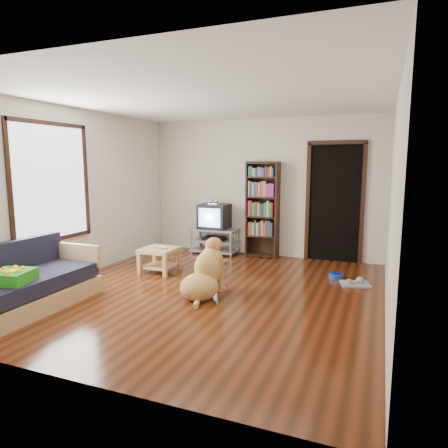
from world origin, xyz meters
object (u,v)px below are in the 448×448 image
at_px(laptop, 158,248).
at_px(dog_bowl, 336,276).
at_px(dog, 205,274).
at_px(coffee_table, 159,255).
at_px(crt_tv, 215,216).
at_px(green_cushion, 12,277).
at_px(sofa, 26,287).
at_px(tv_stand, 214,240).
at_px(grey_rag, 355,284).
at_px(bookshelf, 263,204).

xyz_separation_m(laptop, dog_bowl, (2.74, 0.70, -0.37)).
bearing_deg(dog, laptop, 147.06).
bearing_deg(coffee_table, crt_tv, 79.46).
bearing_deg(green_cushion, sofa, 99.20).
bearing_deg(green_cushion, tv_stand, 63.69).
xyz_separation_m(green_cushion, sofa, (-0.12, 0.29, -0.23)).
bearing_deg(dog_bowl, laptop, -165.58).
relative_size(grey_rag, coffee_table, 0.73).
bearing_deg(bookshelf, coffee_table, -126.55).
bearing_deg(crt_tv, sofa, -104.93).
relative_size(laptop, sofa, 0.16).
bearing_deg(crt_tv, bookshelf, 4.32).
bearing_deg(green_cushion, dog, 27.30).
bearing_deg(dog, grey_rag, 33.36).
distance_m(laptop, bookshelf, 2.20).
xyz_separation_m(green_cushion, grey_rag, (3.59, 2.75, -0.47)).
distance_m(dog_bowl, crt_tv, 2.71).
relative_size(bookshelf, coffee_table, 3.27).
relative_size(laptop, bookshelf, 0.16).
height_order(tv_stand, coffee_table, tv_stand).
relative_size(tv_stand, coffee_table, 1.64).
bearing_deg(tv_stand, dog, -69.70).
relative_size(green_cushion, coffee_table, 0.75).
xyz_separation_m(green_cushion, bookshelf, (1.80, 4.01, 0.51)).
xyz_separation_m(dog_bowl, sofa, (-3.42, -2.71, 0.22)).
relative_size(bookshelf, dog, 1.84).
bearing_deg(laptop, dog_bowl, 19.29).
bearing_deg(sofa, laptop, 71.46).
height_order(grey_rag, dog, dog).
bearing_deg(coffee_table, green_cushion, -103.29).
height_order(coffee_table, dog, dog).
distance_m(green_cushion, dog, 2.32).
bearing_deg(bookshelf, green_cushion, -114.16).
distance_m(bookshelf, sofa, 4.26).
bearing_deg(laptop, grey_rag, 13.37).
relative_size(dog_bowl, crt_tv, 0.38).
distance_m(tv_stand, coffee_table, 1.62).
bearing_deg(sofa, crt_tv, 75.07).
distance_m(green_cushion, grey_rag, 4.55).
bearing_deg(sofa, grey_rag, 33.53).
xyz_separation_m(crt_tv, dog, (0.88, -2.41, -0.45)).
height_order(bookshelf, sofa, bookshelf).
relative_size(grey_rag, dog, 0.41).
height_order(bookshelf, coffee_table, bookshelf).
xyz_separation_m(coffee_table, dog, (1.18, -0.80, 0.01)).
height_order(sofa, coffee_table, sofa).
xyz_separation_m(crt_tv, coffee_table, (-0.30, -1.62, -0.46)).
bearing_deg(sofa, dog, 33.71).
height_order(laptop, tv_stand, tv_stand).
relative_size(grey_rag, crt_tv, 0.69).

